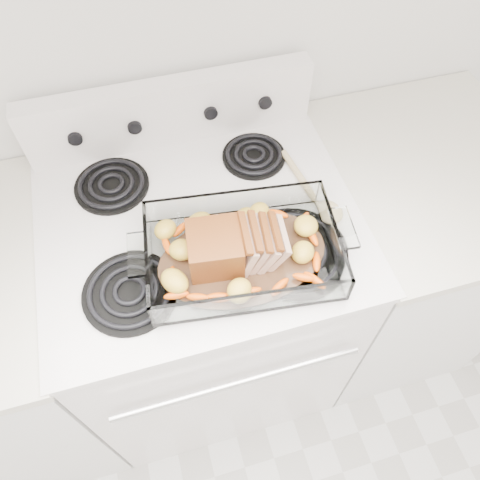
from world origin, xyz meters
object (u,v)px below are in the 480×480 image
object	(u,v)px
baking_dish	(242,254)
pork_roast	(229,249)
electric_range	(209,302)
counter_right	(394,257)

from	to	relation	value
baking_dish	pork_roast	size ratio (longest dim) A/B	1.93
baking_dish	pork_roast	bearing A→B (deg)	-172.85
electric_range	counter_right	world-z (taller)	electric_range
electric_range	pork_roast	world-z (taller)	electric_range
baking_dish	counter_right	bearing A→B (deg)	21.01
electric_range	counter_right	xyz separation A→B (m)	(0.66, -0.00, -0.02)
electric_range	pork_roast	size ratio (longest dim) A/B	5.13
pork_roast	electric_range	bearing A→B (deg)	114.66
electric_range	baking_dish	size ratio (longest dim) A/B	2.66
counter_right	baking_dish	bearing A→B (deg)	-166.14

